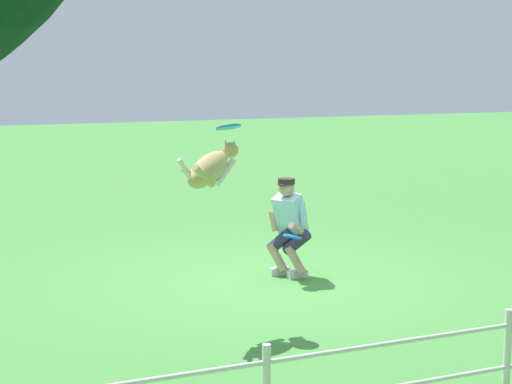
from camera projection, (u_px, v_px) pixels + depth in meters
name	position (u px, v px, depth m)	size (l,w,h in m)	color
ground_plane	(276.00, 283.00, 10.51)	(60.00, 60.00, 0.00)	#4B9442
person	(289.00, 224.00, 10.71)	(0.55, 0.71, 1.29)	silver
dog	(211.00, 168.00, 8.46)	(0.90, 0.66, 0.52)	tan
frisbee_flying	(228.00, 127.00, 8.65)	(0.26, 0.26, 0.02)	#228EDF
frisbee_held	(292.00, 237.00, 10.35)	(0.23, 0.23, 0.02)	#1E81E7
fence	(507.00, 353.00, 6.48)	(12.43, 0.06, 0.85)	white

